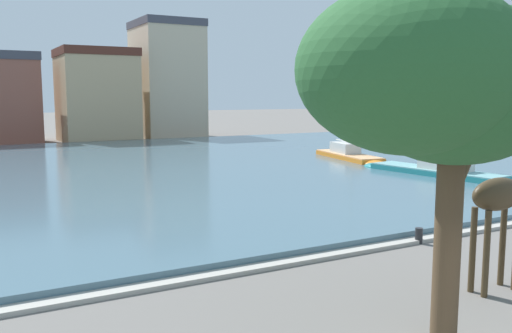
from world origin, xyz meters
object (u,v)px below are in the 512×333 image
(sailboat_orange, at_px, (352,157))
(mooring_bollard, at_px, (419,236))
(giraffe_statue, at_px, (494,198))
(shade_tree, at_px, (446,77))
(sailboat_teal, at_px, (428,171))

(sailboat_orange, xyz_separation_m, mooring_bollard, (-11.07, -17.23, -0.21))
(giraffe_statue, xyz_separation_m, shade_tree, (-3.27, -1.36, 2.75))
(shade_tree, relative_size, mooring_bollard, 13.32)
(sailboat_orange, distance_m, sailboat_teal, 7.59)
(mooring_bollard, bearing_deg, sailboat_orange, 57.27)
(sailboat_teal, bearing_deg, shade_tree, -135.76)
(sailboat_orange, height_order, mooring_bollard, sailboat_orange)
(giraffe_statue, relative_size, shade_tree, 0.68)
(mooring_bollard, bearing_deg, sailboat_teal, 42.83)
(giraffe_statue, xyz_separation_m, sailboat_teal, (12.15, 13.66, -1.83))
(giraffe_statue, relative_size, sailboat_teal, 0.49)
(shade_tree, bearing_deg, sailboat_teal, 44.24)
(sailboat_teal, xyz_separation_m, mooring_bollard, (-10.42, -9.66, -0.22))
(giraffe_statue, height_order, sailboat_teal, sailboat_teal)
(mooring_bollard, bearing_deg, giraffe_statue, -113.37)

